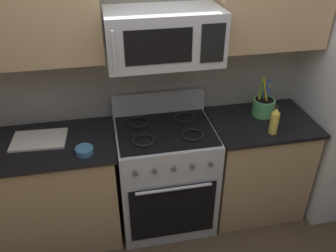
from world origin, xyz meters
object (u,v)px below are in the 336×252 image
(cutting_board, at_px, (39,140))
(prep_bowl, at_px, (84,150))
(utensil_crock, at_px, (263,106))
(bottle_oil, at_px, (275,121))
(range_oven, at_px, (165,175))
(microwave, at_px, (164,36))

(cutting_board, xyz_separation_m, prep_bowl, (0.33, -0.23, 0.02))
(utensil_crock, relative_size, cutting_board, 0.88)
(prep_bowl, bearing_deg, bottle_oil, -0.35)
(bottle_oil, bearing_deg, prep_bowl, 179.65)
(utensil_crock, distance_m, prep_bowl, 1.47)
(utensil_crock, xyz_separation_m, prep_bowl, (-1.44, -0.27, -0.05))
(cutting_board, bearing_deg, bottle_oil, -7.73)
(range_oven, bearing_deg, bottle_oil, -13.10)
(range_oven, height_order, utensil_crock, utensil_crock)
(utensil_crock, relative_size, bottle_oil, 1.46)
(cutting_board, xyz_separation_m, bottle_oil, (1.73, -0.23, 0.10))
(microwave, bearing_deg, bottle_oil, -14.93)
(bottle_oil, distance_m, prep_bowl, 1.40)
(range_oven, relative_size, bottle_oil, 4.70)
(microwave, relative_size, bottle_oil, 3.32)
(range_oven, height_order, microwave, microwave)
(microwave, bearing_deg, prep_bowl, -161.34)
(cutting_board, relative_size, bottle_oil, 1.67)
(utensil_crock, bearing_deg, microwave, -175.54)
(range_oven, distance_m, cutting_board, 1.03)
(bottle_oil, relative_size, prep_bowl, 1.82)
(range_oven, relative_size, cutting_board, 2.81)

